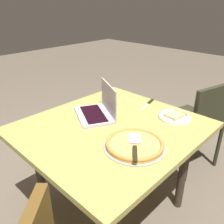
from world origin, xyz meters
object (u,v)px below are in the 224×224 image
pizza_plate (175,116)px  table_knife (148,104)px  laptop (98,109)px  chair_near (197,119)px  dining_table (112,137)px  pizza_tray (135,144)px

pizza_plate → table_knife: size_ratio=0.96×
laptop → table_knife: laptop is taller
chair_near → pizza_plate: bearing=-174.6°
dining_table → chair_near: (0.88, -0.19, -0.12)m
table_knife → dining_table: bearing=-175.2°
laptop → pizza_plate: bearing=-50.3°
chair_near → dining_table: bearing=167.8°
dining_table → laptop: (0.04, 0.17, 0.13)m
dining_table → chair_near: chair_near is taller
table_knife → chair_near: 0.53m
laptop → pizza_tray: laptop is taller
dining_table → laptop: size_ratio=2.81×
laptop → pizza_tray: size_ratio=1.14×
dining_table → table_knife: bearing=4.8°
pizza_tray → chair_near: chair_near is taller
dining_table → table_knife: 0.46m
dining_table → laptop: bearing=75.5°
dining_table → pizza_tray: (-0.09, -0.26, 0.11)m
dining_table → table_knife: (0.45, 0.04, 0.09)m
laptop → pizza_tray: 0.45m
pizza_plate → chair_near: 0.55m
laptop → chair_near: bearing=-23.3°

